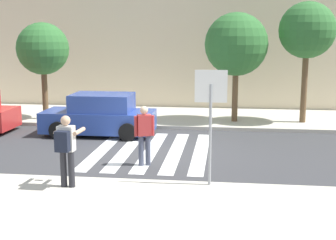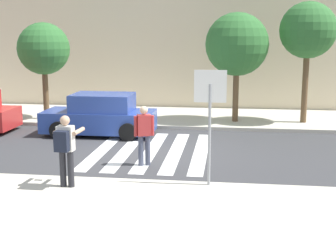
# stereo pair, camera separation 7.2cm
# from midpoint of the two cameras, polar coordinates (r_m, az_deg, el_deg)

# --- Properties ---
(ground_plane) EXTENTS (120.00, 120.00, 0.00)m
(ground_plane) POSITION_cam_midpoint_polar(r_m,az_deg,el_deg) (14.97, -2.04, -3.95)
(ground_plane) COLOR #38383A
(sidewalk_near) EXTENTS (60.00, 6.00, 0.14)m
(sidewalk_near) POSITION_cam_midpoint_polar(r_m,az_deg,el_deg) (9.21, -8.57, -13.15)
(sidewalk_near) COLOR beige
(sidewalk_near) RESTS_ON ground
(sidewalk_far) EXTENTS (60.00, 4.80, 0.14)m
(sidewalk_far) POSITION_cam_midpoint_polar(r_m,az_deg,el_deg) (20.76, 0.68, 0.38)
(sidewalk_far) COLOR beige
(sidewalk_far) RESTS_ON ground
(building_facade_far) EXTENTS (56.00, 4.00, 6.72)m
(building_facade_far) POSITION_cam_midpoint_polar(r_m,az_deg,el_deg) (24.81, 1.91, 9.70)
(building_facade_far) COLOR beige
(building_facade_far) RESTS_ON ground
(crosswalk_stripe_0) EXTENTS (0.44, 5.20, 0.01)m
(crosswalk_stripe_0) POSITION_cam_midpoint_polar(r_m,az_deg,el_deg) (15.50, -7.78, -3.52)
(crosswalk_stripe_0) COLOR silver
(crosswalk_stripe_0) RESTS_ON ground
(crosswalk_stripe_1) EXTENTS (0.44, 5.20, 0.01)m
(crosswalk_stripe_1) POSITION_cam_midpoint_polar(r_m,az_deg,el_deg) (15.31, -4.88, -3.63)
(crosswalk_stripe_1) COLOR silver
(crosswalk_stripe_1) RESTS_ON ground
(crosswalk_stripe_2) EXTENTS (0.44, 5.20, 0.01)m
(crosswalk_stripe_2) POSITION_cam_midpoint_polar(r_m,az_deg,el_deg) (15.16, -1.92, -3.74)
(crosswalk_stripe_2) COLOR silver
(crosswalk_stripe_2) RESTS_ON ground
(crosswalk_stripe_3) EXTENTS (0.44, 5.20, 0.01)m
(crosswalk_stripe_3) POSITION_cam_midpoint_polar(r_m,az_deg,el_deg) (15.06, 1.09, -3.84)
(crosswalk_stripe_3) COLOR silver
(crosswalk_stripe_3) RESTS_ON ground
(crosswalk_stripe_4) EXTENTS (0.44, 5.20, 0.01)m
(crosswalk_stripe_4) POSITION_cam_midpoint_polar(r_m,az_deg,el_deg) (14.99, 4.14, -3.93)
(crosswalk_stripe_4) COLOR silver
(crosswalk_stripe_4) RESTS_ON ground
(stop_sign) EXTENTS (0.76, 0.08, 2.77)m
(stop_sign) POSITION_cam_midpoint_polar(r_m,az_deg,el_deg) (11.01, 5.33, 2.21)
(stop_sign) COLOR gray
(stop_sign) RESTS_ON sidewalk_near
(photographer_with_backpack) EXTENTS (0.61, 0.87, 1.72)m
(photographer_with_backpack) POSITION_cam_midpoint_polar(r_m,az_deg,el_deg) (11.24, -12.22, -2.99)
(photographer_with_backpack) COLOR #232328
(photographer_with_backpack) RESTS_ON sidewalk_near
(pedestrian_crossing) EXTENTS (0.55, 0.36, 1.72)m
(pedestrian_crossing) POSITION_cam_midpoint_polar(r_m,az_deg,el_deg) (13.31, -2.77, -1.50)
(pedestrian_crossing) COLOR #474C60
(pedestrian_crossing) RESTS_ON ground
(parked_car_blue) EXTENTS (4.10, 1.92, 1.55)m
(parked_car_blue) POSITION_cam_midpoint_polar(r_m,az_deg,el_deg) (17.50, -8.14, 0.52)
(parked_car_blue) COLOR #284293
(parked_car_blue) RESTS_ON ground
(street_tree_west) EXTENTS (2.17, 2.17, 4.05)m
(street_tree_west) POSITION_cam_midpoint_polar(r_m,az_deg,el_deg) (20.33, -14.82, 8.35)
(street_tree_west) COLOR brown
(street_tree_west) RESTS_ON sidewalk_far
(street_tree_center) EXTENTS (2.55, 2.55, 4.43)m
(street_tree_center) POSITION_cam_midpoint_polar(r_m,az_deg,el_deg) (19.26, 8.52, 9.08)
(street_tree_center) COLOR brown
(street_tree_center) RESTS_ON sidewalk_far
(street_tree_east) EXTENTS (2.25, 2.25, 4.84)m
(street_tree_east) POSITION_cam_midpoint_polar(r_m,az_deg,el_deg) (19.64, 16.80, 10.36)
(street_tree_east) COLOR brown
(street_tree_east) RESTS_ON sidewalk_far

